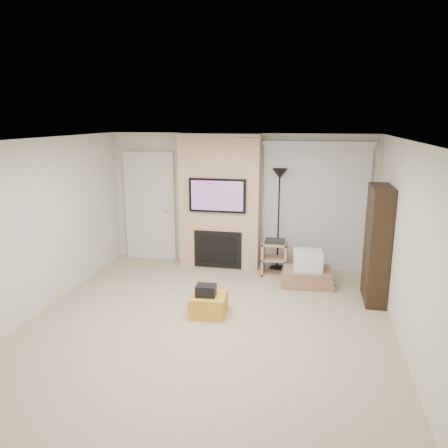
% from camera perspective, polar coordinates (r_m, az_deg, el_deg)
% --- Properties ---
extents(floor, '(5.00, 5.50, 0.00)m').
position_cam_1_polar(floor, '(6.14, -2.28, -13.14)').
color(floor, tan).
rests_on(floor, ground).
extents(ceiling, '(5.00, 5.50, 0.00)m').
position_cam_1_polar(ceiling, '(5.49, -2.53, 10.86)').
color(ceiling, white).
rests_on(ceiling, wall_back).
extents(wall_back, '(5.00, 0.00, 2.50)m').
position_cam_1_polar(wall_back, '(8.32, 2.12, 3.15)').
color(wall_back, beige).
rests_on(wall_back, ground).
extents(wall_front, '(5.00, 0.00, 2.50)m').
position_cam_1_polar(wall_front, '(3.26, -14.34, -14.52)').
color(wall_front, beige).
rests_on(wall_front, ground).
extents(wall_left, '(0.00, 5.50, 2.50)m').
position_cam_1_polar(wall_left, '(6.72, -23.57, -0.54)').
color(wall_left, beige).
rests_on(wall_left, ground).
extents(wall_right, '(0.00, 5.50, 2.50)m').
position_cam_1_polar(wall_right, '(5.66, 23.06, -3.02)').
color(wall_right, beige).
rests_on(wall_right, ground).
extents(hvac_vent, '(0.35, 0.18, 0.01)m').
position_cam_1_polar(hvac_vent, '(6.19, 2.95, 11.15)').
color(hvac_vent, silver).
rests_on(hvac_vent, ceiling).
extents(ottoman, '(0.52, 0.52, 0.30)m').
position_cam_1_polar(ottoman, '(6.41, -2.01, -10.45)').
color(ottoman, gold).
rests_on(ottoman, floor).
extents(black_bag, '(0.29, 0.23, 0.16)m').
position_cam_1_polar(black_bag, '(6.29, -2.37, -8.66)').
color(black_bag, black).
rests_on(black_bag, ottoman).
extents(fireplace_wall, '(1.50, 0.47, 2.50)m').
position_cam_1_polar(fireplace_wall, '(8.18, -0.54, 2.88)').
color(fireplace_wall, tan).
rests_on(fireplace_wall, floor).
extents(entry_door, '(1.02, 0.11, 2.14)m').
position_cam_1_polar(entry_door, '(8.79, -9.60, 2.23)').
color(entry_door, silver).
rests_on(entry_door, floor).
extents(vertical_blinds, '(1.98, 0.10, 2.37)m').
position_cam_1_polar(vertical_blinds, '(8.16, 11.82, 2.82)').
color(vertical_blinds, silver).
rests_on(vertical_blinds, floor).
extents(floor_lamp, '(0.28, 0.28, 1.89)m').
position_cam_1_polar(floor_lamp, '(7.94, 7.24, 4.31)').
color(floor_lamp, black).
rests_on(floor_lamp, floor).
extents(av_stand, '(0.45, 0.38, 0.66)m').
position_cam_1_polar(av_stand, '(7.93, 6.62, -4.20)').
color(av_stand, tan).
rests_on(av_stand, floor).
extents(box_stack, '(0.93, 0.73, 0.59)m').
position_cam_1_polar(box_stack, '(7.61, 10.80, -6.12)').
color(box_stack, '#986D52').
rests_on(box_stack, floor).
extents(bookshelf, '(0.30, 0.80, 1.80)m').
position_cam_1_polar(bookshelf, '(7.02, 19.37, -2.55)').
color(bookshelf, black).
rests_on(bookshelf, floor).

